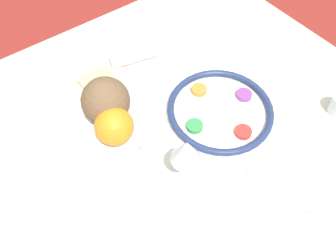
# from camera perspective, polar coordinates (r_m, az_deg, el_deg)

# --- Properties ---
(ground_plane) EXTENTS (8.00, 8.00, 0.00)m
(ground_plane) POSITION_cam_1_polar(r_m,az_deg,el_deg) (1.63, -0.64, -15.43)
(ground_plane) COLOR maroon
(dining_table) EXTENTS (1.37, 1.09, 0.76)m
(dining_table) POSITION_cam_1_polar(r_m,az_deg,el_deg) (1.28, -0.80, -9.80)
(dining_table) COLOR silver
(dining_table) RESTS_ON ground_plane
(seder_plate) EXTENTS (0.31, 0.31, 0.03)m
(seder_plate) POSITION_cam_1_polar(r_m,az_deg,el_deg) (0.97, 9.04, 2.71)
(seder_plate) COLOR white
(seder_plate) RESTS_ON dining_table
(wine_glass) EXTENTS (0.08, 0.08, 0.16)m
(wine_glass) POSITION_cam_1_polar(r_m,az_deg,el_deg) (0.77, 3.17, -4.53)
(wine_glass) COLOR silver
(wine_glass) RESTS_ON dining_table
(fruit_stand) EXTENTS (0.19, 0.19, 0.13)m
(fruit_stand) POSITION_cam_1_polar(r_m,az_deg,el_deg) (0.82, -10.72, -1.78)
(fruit_stand) COLOR silver
(fruit_stand) RESTS_ON dining_table
(orange_fruit) EXTENTS (0.09, 0.09, 0.09)m
(orange_fruit) POSITION_cam_1_polar(r_m,az_deg,el_deg) (0.75, -9.35, -0.05)
(orange_fruit) COLOR orange
(orange_fruit) RESTS_ON fruit_stand
(coconut) EXTENTS (0.12, 0.12, 0.12)m
(coconut) POSITION_cam_1_polar(r_m,az_deg,el_deg) (0.78, -10.79, 4.30)
(coconut) COLOR brown
(coconut) RESTS_ON fruit_stand
(bread_plate) EXTENTS (0.19, 0.19, 0.02)m
(bread_plate) POSITION_cam_1_polar(r_m,az_deg,el_deg) (1.06, -11.81, 7.22)
(bread_plate) COLOR beige
(bread_plate) RESTS_ON dining_table
(napkin_roll) EXTENTS (0.17, 0.08, 0.04)m
(napkin_roll) POSITION_cam_1_polar(r_m,az_deg,el_deg) (1.11, -5.99, 11.99)
(napkin_roll) COLOR white
(napkin_roll) RESTS_ON dining_table
(fork_left) EXTENTS (0.07, 0.20, 0.01)m
(fork_left) POSITION_cam_1_polar(r_m,az_deg,el_deg) (0.89, 19.21, -10.67)
(fork_left) COLOR silver
(fork_left) RESTS_ON dining_table
(fork_right) EXTENTS (0.08, 0.19, 0.01)m
(fork_right) POSITION_cam_1_polar(r_m,az_deg,el_deg) (0.88, 17.92, -11.82)
(fork_right) COLOR silver
(fork_right) RESTS_ON dining_table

